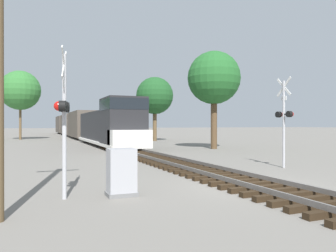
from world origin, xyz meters
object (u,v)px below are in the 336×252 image
freight_train (78,125)px  tree_deep_background (20,90)px  crossing_signal_far (284,117)px  tree_mid_background (155,96)px  relay_cabinet (122,173)px  tree_far_right (214,78)px  crossing_signal_near (63,111)px

freight_train → tree_deep_background: size_ratio=6.50×
crossing_signal_far → tree_mid_background: (3.27, 27.00, 3.32)m
relay_cabinet → tree_far_right: 20.12m
relay_cabinet → crossing_signal_far: bearing=19.1°
tree_far_right → tree_deep_background: bearing=122.4°
freight_train → crossing_signal_far: (4.50, -41.63, 0.46)m
crossing_signal_far → crossing_signal_near: bearing=102.6°
relay_cabinet → tree_mid_background: tree_mid_background is taller
crossing_signal_near → crossing_signal_far: size_ratio=0.97×
crossing_signal_far → relay_cabinet: (-8.90, -3.09, -1.79)m
relay_cabinet → tree_far_right: size_ratio=0.16×
relay_cabinet → tree_deep_background: size_ratio=0.15×
relay_cabinet → tree_far_right: (12.09, 15.14, 5.41)m
crossing_signal_far → tree_mid_background: size_ratio=0.54×
crossing_signal_near → tree_mid_background: tree_mid_background is taller
crossing_signal_near → tree_mid_background: bearing=167.7°
crossing_signal_near → crossing_signal_far: 10.91m
tree_deep_background → crossing_signal_far: bearing=-71.0°
tree_far_right → tree_mid_background: bearing=89.7°
crossing_signal_near → tree_mid_background: size_ratio=0.52×
relay_cabinet → crossing_signal_near: bearing=173.0°
freight_train → tree_mid_background: (7.77, -14.63, 3.77)m
crossing_signal_near → tree_far_right: tree_far_right is taller
tree_far_right → tree_mid_background: tree_far_right is taller
crossing_signal_far → tree_mid_background: tree_mid_background is taller
tree_far_right → crossing_signal_near: bearing=-132.6°
tree_deep_background → tree_mid_background: bearing=-32.7°
relay_cabinet → tree_deep_background: bearing=95.6°
freight_train → tree_far_right: tree_far_right is taller
crossing_signal_far → tree_far_right: (3.19, 12.05, 3.62)m
crossing_signal_far → tree_mid_background: 27.40m
freight_train → crossing_signal_far: size_ratio=14.18×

